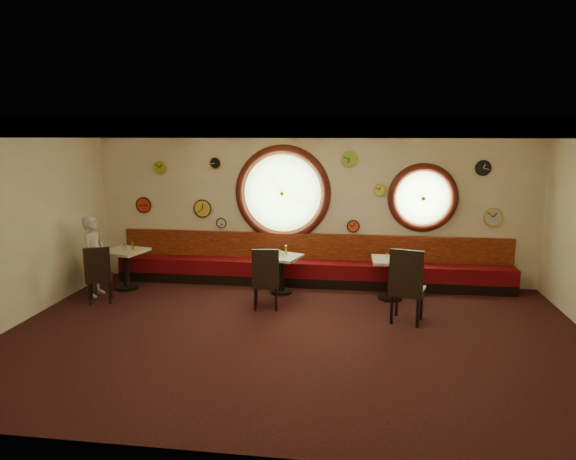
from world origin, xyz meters
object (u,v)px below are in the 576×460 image
object	(u,v)px
chair_c	(407,281)
condiment_c_bottle	(399,254)
table_b	(281,270)
condiment_a_bottle	(133,245)
condiment_c_pepper	(396,256)
condiment_b_salt	(280,253)
chair_b	(266,275)
table_a	(126,264)
condiment_b_pepper	(283,254)
condiment_a_pepper	(125,248)
waiter	(94,256)
condiment_a_salt	(124,247)
condiment_b_bottle	(286,250)
table_c	(391,274)
condiment_c_salt	(387,255)
chair_a	(98,271)

from	to	relation	value
chair_c	condiment_c_bottle	xyz separation A→B (m)	(-0.03, 1.31, 0.14)
table_b	condiment_a_bottle	size ratio (longest dim) A/B	4.69
condiment_c_pepper	condiment_b_salt	bearing A→B (deg)	177.10
condiment_c_pepper	condiment_c_bottle	size ratio (longest dim) A/B	0.59
chair_b	chair_c	xyz separation A→B (m)	(2.37, -0.37, 0.09)
table_a	condiment_b_pepper	xyz separation A→B (m)	(3.13, 0.05, 0.30)
chair_c	condiment_a_pepper	world-z (taller)	chair_c
condiment_c_pepper	waiter	distance (m)	5.67
table_a	condiment_b_salt	distance (m)	3.08
condiment_a_salt	condiment_b_bottle	world-z (taller)	condiment_b_bottle
table_c	condiment_c_pepper	xyz separation A→B (m)	(0.07, -0.00, 0.34)
table_c	chair_b	xyz separation A→B (m)	(-2.20, -0.89, 0.15)
table_c	condiment_b_pepper	distance (m)	2.06
table_b	condiment_b_bottle	world-z (taller)	condiment_b_bottle
condiment_a_salt	condiment_c_salt	bearing A→B (deg)	1.35
waiter	condiment_a_pepper	bearing A→B (deg)	-42.66
condiment_c_pepper	condiment_c_salt	bearing A→B (deg)	145.28
chair_b	condiment_a_salt	size ratio (longest dim) A/B	6.04
table_b	table_c	distance (m)	2.08
chair_c	condiment_a_bottle	distance (m)	5.34
condiment_a_salt	condiment_b_pepper	bearing A→B (deg)	0.27
condiment_a_bottle	condiment_a_pepper	bearing A→B (deg)	-154.00
chair_b	waiter	world-z (taller)	waiter
condiment_a_salt	waiter	size ratio (longest dim) A/B	0.07
chair_a	condiment_c_salt	world-z (taller)	chair_a
chair_b	table_c	bearing A→B (deg)	13.86
table_b	condiment_a_salt	xyz separation A→B (m)	(-3.14, -0.10, 0.38)
table_b	chair_c	world-z (taller)	chair_c
condiment_b_pepper	waiter	distance (m)	3.58
chair_c	chair_a	bearing A→B (deg)	-168.37
table_c	table_b	bearing A→B (deg)	177.67
condiment_c_salt	condiment_c_pepper	distance (m)	0.19
table_c	condiment_a_pepper	world-z (taller)	condiment_a_pepper
condiment_a_salt	condiment_c_pepper	distance (m)	5.28
condiment_a_bottle	condiment_b_bottle	xyz separation A→B (m)	(3.02, 0.21, -0.05)
chair_c	condiment_a_bottle	size ratio (longest dim) A/B	4.29
table_b	waiter	bearing A→B (deg)	-170.27
condiment_a_salt	condiment_b_salt	size ratio (longest dim) A/B	1.21
condiment_b_pepper	condiment_a_salt	bearing A→B (deg)	-179.73
condiment_b_salt	chair_a	bearing A→B (deg)	-161.38
table_a	table_c	world-z (taller)	table_a
chair_b	chair_a	bearing A→B (deg)	173.20
chair_c	condiment_b_bottle	size ratio (longest dim) A/B	4.41
condiment_b_salt	condiment_c_salt	world-z (taller)	condiment_c_salt
condiment_a_salt	condiment_c_bottle	xyz separation A→B (m)	(5.35, 0.06, 0.01)
condiment_a_salt	condiment_b_salt	bearing A→B (deg)	2.24
condiment_c_salt	condiment_b_salt	bearing A→B (deg)	179.99
table_c	condiment_b_pepper	world-z (taller)	condiment_b_pepper
chair_a	condiment_c_pepper	size ratio (longest dim) A/B	6.12
table_a	chair_c	size ratio (longest dim) A/B	1.12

